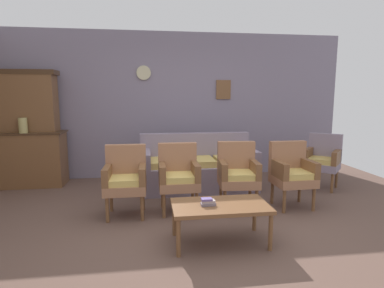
# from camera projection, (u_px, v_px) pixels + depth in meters

# --- Properties ---
(ground_plane) EXTENTS (7.68, 7.68, 0.00)m
(ground_plane) POSITION_uv_depth(u_px,v_px,m) (198.00, 231.00, 3.59)
(ground_plane) COLOR brown
(wall_back_with_decor) EXTENTS (6.40, 0.09, 2.70)m
(wall_back_with_decor) POSITION_uv_depth(u_px,v_px,m) (176.00, 105.00, 5.97)
(wall_back_with_decor) COLOR gray
(wall_back_with_decor) RESTS_ON ground
(side_cabinet) EXTENTS (1.16, 0.55, 0.93)m
(side_cabinet) POSITION_uv_depth(u_px,v_px,m) (31.00, 159.00, 5.38)
(side_cabinet) COLOR brown
(side_cabinet) RESTS_ON ground
(cabinet_upper_hutch) EXTENTS (0.99, 0.38, 1.03)m
(cabinet_upper_hutch) POSITION_uv_depth(u_px,v_px,m) (28.00, 101.00, 5.31)
(cabinet_upper_hutch) COLOR brown
(cabinet_upper_hutch) RESTS_ON side_cabinet
(vase_on_cabinet) EXTENTS (0.14, 0.14, 0.25)m
(vase_on_cabinet) POSITION_uv_depth(u_px,v_px,m) (23.00, 125.00, 5.12)
(vase_on_cabinet) COLOR tan
(vase_on_cabinet) RESTS_ON side_cabinet
(floral_couch) EXTENTS (1.89, 0.82, 0.90)m
(floral_couch) POSITION_uv_depth(u_px,v_px,m) (198.00, 169.00, 5.23)
(floral_couch) COLOR gray
(floral_couch) RESTS_ON ground
(armchair_by_doorway) EXTENTS (0.53, 0.50, 0.90)m
(armchair_by_doorway) POSITION_uv_depth(u_px,v_px,m) (126.00, 177.00, 4.03)
(armchair_by_doorway) COLOR #9E6B4C
(armchair_by_doorway) RESTS_ON ground
(armchair_row_middle) EXTENTS (0.52, 0.49, 0.90)m
(armchair_row_middle) POSITION_uv_depth(u_px,v_px,m) (178.00, 174.00, 4.18)
(armchair_row_middle) COLOR #9E6B4C
(armchair_row_middle) RESTS_ON ground
(armchair_near_cabinet) EXTENTS (0.56, 0.54, 0.90)m
(armchair_near_cabinet) POSITION_uv_depth(u_px,v_px,m) (238.00, 172.00, 4.31)
(armchair_near_cabinet) COLOR #9E6B4C
(armchair_near_cabinet) RESTS_ON ground
(armchair_near_couch_end) EXTENTS (0.53, 0.50, 0.90)m
(armchair_near_couch_end) POSITION_uv_depth(u_px,v_px,m) (292.00, 171.00, 4.35)
(armchair_near_couch_end) COLOR #9E6B4C
(armchair_near_couch_end) RESTS_ON ground
(wingback_chair_by_fireplace) EXTENTS (0.71, 0.71, 0.90)m
(wingback_chair_by_fireplace) POSITION_uv_depth(u_px,v_px,m) (323.00, 158.00, 5.24)
(wingback_chair_by_fireplace) COLOR gray
(wingback_chair_by_fireplace) RESTS_ON ground
(coffee_table) EXTENTS (1.00, 0.56, 0.42)m
(coffee_table) POSITION_uv_depth(u_px,v_px,m) (220.00, 208.00, 3.26)
(coffee_table) COLOR brown
(coffee_table) RESTS_ON ground
(book_stack_on_table) EXTENTS (0.15, 0.09, 0.07)m
(book_stack_on_table) POSITION_uv_depth(u_px,v_px,m) (208.00, 202.00, 3.22)
(book_stack_on_table) COLOR slate
(book_stack_on_table) RESTS_ON coffee_table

